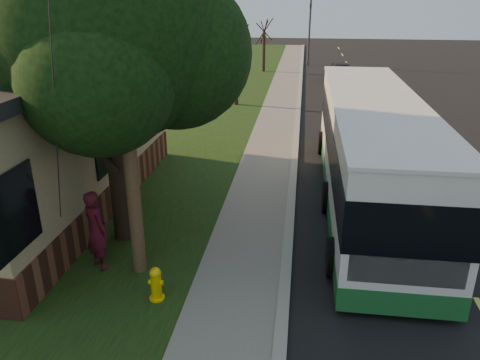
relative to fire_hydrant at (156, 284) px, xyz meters
The scene contains 15 objects.
ground 2.64m from the fire_hydrant, ahead, with size 120.00×120.00×0.00m, color black.
road 11.99m from the fire_hydrant, 56.58° to the left, with size 8.00×80.00×0.01m, color black.
curb 10.34m from the fire_hydrant, 75.43° to the left, with size 0.25×80.00×0.12m, color gray.
sidewalk 10.13m from the fire_hydrant, 80.91° to the left, with size 2.00×80.00×0.08m, color slate.
grass_verge 10.19m from the fire_hydrant, 100.76° to the left, with size 5.00×80.00×0.07m, color black.
fire_hydrant is the anchor object (origin of this frame).
utility_pole 4.37m from the fire_hydrant, 125.38° to the left, with size 2.86×3.21×9.07m.
leafy_tree 5.65m from the fire_hydrant, 120.67° to the left, with size 6.30×6.00×7.80m.
bare_tree_near 18.10m from the fire_hydrant, 92.86° to the left, with size 1.38×1.21×4.31m.
bare_tree_far 30.04m from the fire_hydrant, 90.76° to the left, with size 1.38×1.21×4.03m.
traffic_signal 34.25m from the fire_hydrant, 84.79° to the left, with size 0.18×0.22×5.50m.
transit_bus 7.66m from the fire_hydrant, 50.01° to the left, with size 2.71×11.76×3.18m.
skateboarder 2.03m from the fire_hydrant, 148.45° to the left, with size 0.69×0.45×1.89m, color #440D1B.
dumpster 10.67m from the fire_hydrant, 128.17° to the left, with size 1.74×1.55×1.28m.
distant_car 26.72m from the fire_hydrant, 78.34° to the left, with size 1.67×4.14×1.41m, color black.
Camera 1 is at (0.17, -7.76, 5.98)m, focal length 35.00 mm.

